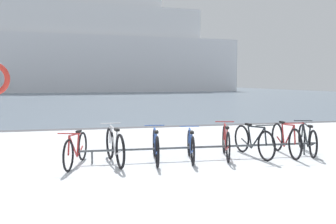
# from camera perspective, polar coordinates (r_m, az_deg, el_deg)

# --- Properties ---
(ground) EXTENTS (80.00, 132.00, 0.08)m
(ground) POSITION_cam_1_polar(r_m,az_deg,el_deg) (57.77, -11.61, 2.98)
(ground) COLOR silver
(bike_rack) EXTENTS (5.61, 0.29, 0.31)m
(bike_rack) POSITION_cam_1_polar(r_m,az_deg,el_deg) (8.40, 5.71, -5.55)
(bike_rack) COLOR #4C5156
(bike_rack) RESTS_ON ground
(bicycle_0) EXTENTS (0.58, 1.64, 0.76)m
(bicycle_0) POSITION_cam_1_polar(r_m,az_deg,el_deg) (7.95, -14.27, -5.73)
(bicycle_0) COLOR black
(bicycle_0) RESTS_ON ground
(bicycle_1) EXTENTS (0.46, 1.75, 0.84)m
(bicycle_1) POSITION_cam_1_polar(r_m,az_deg,el_deg) (8.00, -8.36, -5.33)
(bicycle_1) COLOR black
(bicycle_1) RESTS_ON ground
(bicycle_2) EXTENTS (0.46, 1.74, 0.77)m
(bicycle_2) POSITION_cam_1_polar(r_m,az_deg,el_deg) (8.09, -1.95, -5.38)
(bicycle_2) COLOR black
(bicycle_2) RESTS_ON ground
(bicycle_3) EXTENTS (0.50, 1.57, 0.74)m
(bicycle_3) POSITION_cam_1_polar(r_m,az_deg,el_deg) (8.24, 3.60, -5.29)
(bicycle_3) COLOR black
(bicycle_3) RESTS_ON ground
(bicycle_4) EXTENTS (0.63, 1.66, 0.81)m
(bicycle_4) POSITION_cam_1_polar(r_m,az_deg,el_deg) (8.60, 9.09, -4.69)
(bicycle_4) COLOR black
(bicycle_4) RESTS_ON ground
(bicycle_5) EXTENTS (0.46, 1.77, 0.81)m
(bicycle_5) POSITION_cam_1_polar(r_m,az_deg,el_deg) (8.88, 13.26, -4.48)
(bicycle_5) COLOR black
(bicycle_5) RESTS_ON ground
(bicycle_6) EXTENTS (0.47, 1.80, 0.84)m
(bicycle_6) POSITION_cam_1_polar(r_m,az_deg,el_deg) (9.24, 17.99, -4.13)
(bicycle_6) COLOR black
(bicycle_6) RESTS_ON ground
(bicycle_7) EXTENTS (0.71, 1.66, 0.78)m
(bicycle_7) POSITION_cam_1_polar(r_m,az_deg,el_deg) (9.62, 21.00, -4.03)
(bicycle_7) COLOR black
(bicycle_7) RESTS_ON ground
(ferry_ship) EXTENTS (44.52, 14.55, 20.31)m
(ferry_ship) POSITION_cam_1_polar(r_m,az_deg,el_deg) (63.54, -10.01, 9.36)
(ferry_ship) COLOR white
(ferry_ship) RESTS_ON ground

